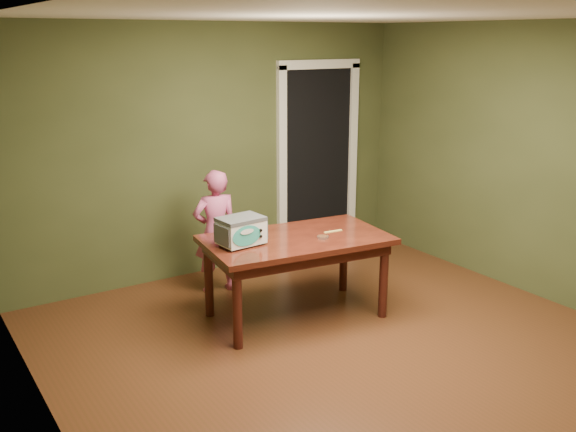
{
  "coord_description": "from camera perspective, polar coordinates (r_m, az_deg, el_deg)",
  "views": [
    {
      "loc": [
        -2.98,
        -3.48,
        2.45
      ],
      "look_at": [
        -0.07,
        1.0,
        0.95
      ],
      "focal_mm": 40.0,
      "sensor_mm": 36.0,
      "label": 1
    }
  ],
  "objects": [
    {
      "name": "doorway",
      "position": [
        7.71,
        1.35,
        5.27
      ],
      "size": [
        1.1,
        0.66,
        2.25
      ],
      "color": "black",
      "rests_on": "ground"
    },
    {
      "name": "room_shell",
      "position": [
        4.64,
        7.54,
        6.34
      ],
      "size": [
        4.52,
        5.02,
        2.61
      ],
      "color": "#434C28",
      "rests_on": "ground"
    },
    {
      "name": "baking_pan",
      "position": [
        5.6,
        3.12,
        -1.88
      ],
      "size": [
        0.1,
        0.1,
        0.02
      ],
      "color": "silver",
      "rests_on": "dining_table"
    },
    {
      "name": "floor",
      "position": [
        5.19,
        6.85,
        -12.57
      ],
      "size": [
        5.0,
        5.0,
        0.0
      ],
      "primitive_type": "plane",
      "color": "#512917",
      "rests_on": "ground"
    },
    {
      "name": "spatula",
      "position": [
        5.8,
        4.03,
        -1.36
      ],
      "size": [
        0.18,
        0.04,
        0.01
      ],
      "primitive_type": "cube",
      "rotation": [
        0.0,
        0.0,
        -0.09
      ],
      "color": "#EFD668",
      "rests_on": "dining_table"
    },
    {
      "name": "dining_table",
      "position": [
        5.66,
        0.72,
        -2.86
      ],
      "size": [
        1.7,
        1.09,
        0.75
      ],
      "rotation": [
        0.0,
        0.0,
        -0.13
      ],
      "color": "#35120C",
      "rests_on": "floor"
    },
    {
      "name": "toy_oven",
      "position": [
        5.4,
        -4.2,
        -1.25
      ],
      "size": [
        0.41,
        0.3,
        0.24
      ],
      "rotation": [
        0.0,
        0.0,
        0.08
      ],
      "color": "#4C4F54",
      "rests_on": "dining_table"
    },
    {
      "name": "child",
      "position": [
        6.29,
        -6.45,
        -1.38
      ],
      "size": [
        0.49,
        0.36,
        1.23
      ],
      "primitive_type": "imported",
      "rotation": [
        0.0,
        0.0,
        2.99
      ],
      "color": "#CA5387",
      "rests_on": "floor"
    }
  ]
}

